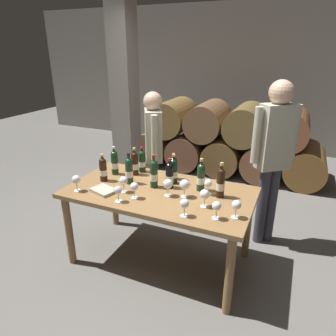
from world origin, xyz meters
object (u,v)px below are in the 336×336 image
(wine_bottle_1, at_px, (174,171))
(wine_glass_7, at_px, (217,207))
(wine_bottle_3, at_px, (115,162))
(wine_bottle_10, at_px, (169,175))
(wine_glass_8, at_px, (236,206))
(wine_glass_4, at_px, (184,204))
(tasting_notebook, at_px, (104,190))
(wine_bottle_5, at_px, (154,173))
(wine_glass_10, at_px, (185,185))
(wine_glass_2, at_px, (208,184))
(wine_glass_5, at_px, (205,195))
(wine_glass_1, at_px, (134,187))
(taster_seated_left, at_px, (154,146))
(wine_bottle_0, at_px, (129,170))
(wine_bottle_4, at_px, (142,161))
(wine_glass_3, at_px, (168,184))
(wine_glass_9, at_px, (118,191))
(dining_table, at_px, (159,199))
(wine_bottle_8, at_px, (173,168))
(wine_glass_6, at_px, (123,181))
(wine_bottle_9, at_px, (135,163))
(wine_bottle_6, at_px, (221,182))
(sommelier_presenting, at_px, (274,150))
(wine_bottle_7, at_px, (103,169))
(wine_bottle_2, at_px, (201,177))

(wine_bottle_1, xyz_separation_m, wine_glass_7, (0.55, -0.48, -0.02))
(wine_bottle_3, height_order, wine_bottle_10, wine_bottle_3)
(wine_bottle_3, bearing_deg, wine_bottle_10, -6.87)
(wine_glass_7, height_order, wine_glass_8, wine_glass_8)
(wine_glass_4, relative_size, tasting_notebook, 0.67)
(wine_bottle_5, distance_m, wine_glass_10, 0.34)
(wine_glass_2, distance_m, wine_glass_5, 0.23)
(wine_bottle_1, relative_size, wine_glass_8, 2.00)
(wine_glass_1, relative_size, taster_seated_left, 0.10)
(wine_glass_5, bearing_deg, wine_glass_1, -170.94)
(wine_bottle_3, relative_size, wine_glass_1, 2.01)
(wine_bottle_1, height_order, wine_glass_5, wine_bottle_1)
(wine_bottle_10, relative_size, wine_glass_1, 1.97)
(wine_bottle_0, distance_m, wine_bottle_4, 0.31)
(wine_bottle_10, distance_m, wine_glass_3, 0.17)
(wine_bottle_1, relative_size, wine_glass_9, 2.05)
(dining_table, distance_m, wine_bottle_8, 0.36)
(wine_glass_3, xyz_separation_m, tasting_notebook, (-0.57, -0.16, -0.10))
(wine_glass_3, bearing_deg, wine_glass_6, -167.03)
(wine_bottle_4, relative_size, wine_bottle_8, 1.00)
(wine_bottle_9, bearing_deg, wine_bottle_6, -8.80)
(wine_glass_4, height_order, wine_glass_5, wine_glass_5)
(wine_bottle_4, xyz_separation_m, sommelier_presenting, (1.26, 0.40, 0.16))
(wine_bottle_7, height_order, wine_glass_3, wine_bottle_7)
(wine_glass_5, bearing_deg, wine_glass_2, 99.61)
(wine_bottle_9, bearing_deg, wine_glass_3, -31.50)
(wine_bottle_1, bearing_deg, wine_bottle_2, -8.62)
(wine_bottle_5, distance_m, wine_glass_1, 0.28)
(wine_bottle_5, bearing_deg, wine_bottle_3, 166.27)
(wine_bottle_4, height_order, wine_glass_10, wine_bottle_4)
(wine_glass_7, height_order, tasting_notebook, wine_glass_7)
(tasting_notebook, xyz_separation_m, sommelier_presenting, (1.35, 0.98, 0.27))
(wine_bottle_3, relative_size, wine_bottle_8, 1.09)
(wine_bottle_10, relative_size, wine_glass_4, 1.98)
(dining_table, relative_size, wine_glass_8, 11.47)
(dining_table, xyz_separation_m, wine_glass_3, (0.12, -0.07, 0.20))
(wine_bottle_10, height_order, wine_glass_6, wine_bottle_10)
(wine_bottle_4, distance_m, tasting_notebook, 0.59)
(wine_bottle_4, relative_size, wine_glass_6, 1.79)
(wine_glass_9, bearing_deg, wine_bottle_5, 69.30)
(wine_bottle_8, relative_size, wine_glass_7, 1.85)
(wine_bottle_3, height_order, taster_seated_left, taster_seated_left)
(wine_glass_3, bearing_deg, wine_bottle_9, 148.50)
(wine_glass_2, bearing_deg, wine_bottle_3, 175.92)
(wine_glass_6, height_order, sommelier_presenting, sommelier_presenting)
(wine_glass_10, bearing_deg, wine_bottle_8, 126.92)
(wine_bottle_3, height_order, wine_glass_1, wine_bottle_3)
(wine_bottle_4, relative_size, wine_bottle_6, 0.85)
(wine_bottle_7, bearing_deg, wine_bottle_8, 27.12)
(wine_bottle_0, relative_size, tasting_notebook, 1.39)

